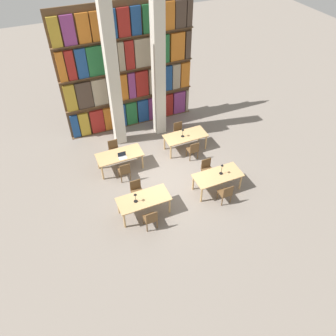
{
  "coord_description": "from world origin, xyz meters",
  "views": [
    {
      "loc": [
        -3.61,
        -8.52,
        9.08
      ],
      "look_at": [
        0.0,
        -0.13,
        0.66
      ],
      "focal_mm": 35.0,
      "sensor_mm": 36.0,
      "label": 1
    }
  ],
  "objects_px": {
    "chair_4": "(124,171)",
    "chair_6": "(193,150)",
    "reading_table_1": "(218,177)",
    "reading_table_3": "(185,137)",
    "chair_1": "(137,190)",
    "chair_2": "(226,193)",
    "pillar_left": "(113,79)",
    "reading_table_0": "(144,200)",
    "chair_5": "(114,150)",
    "desk_lamp_0": "(135,196)",
    "desk_lamp_1": "(222,167)",
    "laptop": "(123,157)",
    "pillar_center": "(158,70)",
    "chair_0": "(151,219)",
    "chair_3": "(207,169)",
    "desk_lamp_2": "(183,131)",
    "chair_7": "(179,131)",
    "reading_table_2": "(120,156)"
  },
  "relations": [
    {
      "from": "chair_3",
      "to": "laptop",
      "type": "xyz_separation_m",
      "value": [
        -2.88,
        1.63,
        0.31
      ]
    },
    {
      "from": "pillar_center",
      "to": "chair_7",
      "type": "distance_m",
      "value": 2.76
    },
    {
      "from": "laptop",
      "to": "reading_table_0",
      "type": "bearing_deg",
      "value": -89.85
    },
    {
      "from": "reading_table_0",
      "to": "desk_lamp_2",
      "type": "distance_m",
      "value": 3.81
    },
    {
      "from": "pillar_left",
      "to": "chair_7",
      "type": "distance_m",
      "value": 3.64
    },
    {
      "from": "pillar_left",
      "to": "chair_7",
      "type": "height_order",
      "value": "pillar_left"
    },
    {
      "from": "pillar_center",
      "to": "chair_7",
      "type": "height_order",
      "value": "pillar_center"
    },
    {
      "from": "chair_7",
      "to": "desk_lamp_0",
      "type": "bearing_deg",
      "value": 46.88
    },
    {
      "from": "chair_3",
      "to": "desk_lamp_2",
      "type": "xyz_separation_m",
      "value": [
        -0.15,
        1.93,
        0.53
      ]
    },
    {
      "from": "desk_lamp_1",
      "to": "chair_5",
      "type": "relative_size",
      "value": 0.53
    },
    {
      "from": "chair_1",
      "to": "chair_2",
      "type": "distance_m",
      "value": 3.21
    },
    {
      "from": "desk_lamp_0",
      "to": "desk_lamp_2",
      "type": "relative_size",
      "value": 1.0
    },
    {
      "from": "laptop",
      "to": "pillar_center",
      "type": "bearing_deg",
      "value": 40.18
    },
    {
      "from": "desk_lamp_0",
      "to": "reading_table_1",
      "type": "bearing_deg",
      "value": 0.51
    },
    {
      "from": "desk_lamp_0",
      "to": "chair_7",
      "type": "height_order",
      "value": "desk_lamp_0"
    },
    {
      "from": "chair_2",
      "to": "chair_3",
      "type": "relative_size",
      "value": 1.0
    },
    {
      "from": "pillar_center",
      "to": "reading_table_1",
      "type": "relative_size",
      "value": 3.31
    },
    {
      "from": "chair_6",
      "to": "chair_0",
      "type": "bearing_deg",
      "value": -137.42
    },
    {
      "from": "reading_table_2",
      "to": "reading_table_0",
      "type": "bearing_deg",
      "value": -88.48
    },
    {
      "from": "chair_2",
      "to": "chair_5",
      "type": "bearing_deg",
      "value": 126.95
    },
    {
      "from": "laptop",
      "to": "desk_lamp_2",
      "type": "bearing_deg",
      "value": 6.2
    },
    {
      "from": "chair_2",
      "to": "desk_lamp_2",
      "type": "distance_m",
      "value": 3.38
    },
    {
      "from": "chair_0",
      "to": "chair_2",
      "type": "xyz_separation_m",
      "value": [
        2.89,
        0.01,
        0.0
      ]
    },
    {
      "from": "pillar_left",
      "to": "chair_5",
      "type": "xyz_separation_m",
      "value": [
        -0.57,
        -1.08,
        -2.53
      ]
    },
    {
      "from": "reading_table_3",
      "to": "chair_7",
      "type": "bearing_deg",
      "value": 88.39
    },
    {
      "from": "chair_2",
      "to": "chair_6",
      "type": "relative_size",
      "value": 1.0
    },
    {
      "from": "reading_table_0",
      "to": "reading_table_1",
      "type": "bearing_deg",
      "value": 0.29
    },
    {
      "from": "desk_lamp_1",
      "to": "desk_lamp_2",
      "type": "distance_m",
      "value": 2.63
    },
    {
      "from": "chair_0",
      "to": "desk_lamp_0",
      "type": "height_order",
      "value": "desk_lamp_0"
    },
    {
      "from": "chair_0",
      "to": "chair_6",
      "type": "height_order",
      "value": "same"
    },
    {
      "from": "pillar_left",
      "to": "chair_4",
      "type": "distance_m",
      "value": 3.59
    },
    {
      "from": "reading_table_0",
      "to": "chair_1",
      "type": "bearing_deg",
      "value": 91.43
    },
    {
      "from": "pillar_center",
      "to": "chair_5",
      "type": "relative_size",
      "value": 6.9
    },
    {
      "from": "chair_1",
      "to": "chair_0",
      "type": "bearing_deg",
      "value": 90.0
    },
    {
      "from": "reading_table_1",
      "to": "reading_table_3",
      "type": "bearing_deg",
      "value": 91.09
    },
    {
      "from": "chair_6",
      "to": "desk_lamp_2",
      "type": "height_order",
      "value": "desk_lamp_2"
    },
    {
      "from": "chair_4",
      "to": "chair_6",
      "type": "distance_m",
      "value": 3.0
    },
    {
      "from": "reading_table_0",
      "to": "chair_5",
      "type": "relative_size",
      "value": 2.09
    },
    {
      "from": "chair_4",
      "to": "reading_table_3",
      "type": "xyz_separation_m",
      "value": [
        2.98,
        0.8,
        0.18
      ]
    },
    {
      "from": "desk_lamp_0",
      "to": "desk_lamp_1",
      "type": "bearing_deg",
      "value": 0.85
    },
    {
      "from": "chair_1",
      "to": "desk_lamp_2",
      "type": "relative_size",
      "value": 2.23
    },
    {
      "from": "reading_table_0",
      "to": "laptop",
      "type": "relative_size",
      "value": 5.67
    },
    {
      "from": "chair_3",
      "to": "reading_table_0",
      "type": "bearing_deg",
      "value": 14.0
    },
    {
      "from": "chair_3",
      "to": "laptop",
      "type": "bearing_deg",
      "value": -29.6
    },
    {
      "from": "chair_2",
      "to": "chair_0",
      "type": "bearing_deg",
      "value": -179.71
    },
    {
      "from": "desk_lamp_0",
      "to": "chair_6",
      "type": "distance_m",
      "value": 3.78
    },
    {
      "from": "laptop",
      "to": "desk_lamp_2",
      "type": "relative_size",
      "value": 0.82
    },
    {
      "from": "chair_0",
      "to": "chair_5",
      "type": "bearing_deg",
      "value": 91.31
    },
    {
      "from": "chair_0",
      "to": "chair_6",
      "type": "distance_m",
      "value": 3.95
    },
    {
      "from": "pillar_center",
      "to": "desk_lamp_2",
      "type": "xyz_separation_m",
      "value": [
        0.36,
        -1.71,
        -2.0
      ]
    }
  ]
}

